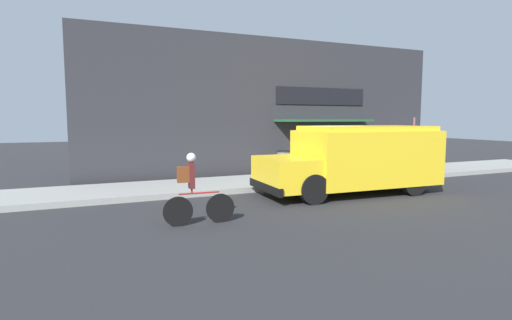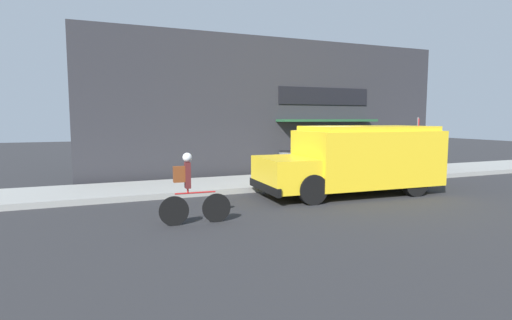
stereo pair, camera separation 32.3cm
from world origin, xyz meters
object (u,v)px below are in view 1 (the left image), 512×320
Objects in this scene: stop_sign_post at (414,136)px; trash_bin at (285,163)px; school_bus at (355,158)px; cyclist at (194,190)px.

trash_bin is (-5.02, 1.80, -1.06)m from stop_sign_post.
stop_sign_post is (4.39, 1.90, 0.58)m from school_bus.
cyclist is (-5.82, -1.73, -0.35)m from school_bus.
trash_bin is at bearing 101.98° from school_bus.
stop_sign_post is at bearing 25.61° from school_bus.
school_bus is 6.19× the size of trash_bin.
stop_sign_post is 5.44m from trash_bin.
school_bus is 4.81m from stop_sign_post.
cyclist is 7.51m from trash_bin.
trash_bin is at bearing 49.05° from cyclist.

